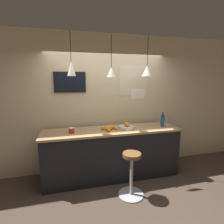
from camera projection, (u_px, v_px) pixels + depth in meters
ground_plane at (123, 199)px, 2.94m from camera, size 14.00×14.00×0.00m
back_wall at (107, 104)px, 3.81m from camera, size 8.00×0.06×2.90m
service_counter at (112, 153)px, 3.55m from camera, size 2.71×0.69×1.00m
bar_stool at (131, 171)px, 2.95m from camera, size 0.44×0.44×0.77m
fruit_bowl at (127, 127)px, 3.48m from camera, size 0.30×0.30×0.14m
orange_pile at (109, 128)px, 3.40m from camera, size 0.33×0.23×0.09m
juice_bottle at (162, 120)px, 3.65m from camera, size 0.08×0.08×0.30m
spread_jar at (72, 130)px, 3.22m from camera, size 0.10×0.10×0.10m
pendant_lamp_left at (71, 69)px, 3.12m from camera, size 0.15×0.15×0.77m
pendant_lamp_middle at (111, 72)px, 3.30m from camera, size 0.16×0.16×0.79m
pendant_lamp_right at (147, 71)px, 3.47m from camera, size 0.19×0.19×0.76m
mounted_tv at (70, 82)px, 3.48m from camera, size 0.62×0.04×0.40m
hanging_menu_board at (138, 94)px, 3.18m from camera, size 0.24×0.01×0.17m
wall_poster at (133, 81)px, 3.82m from camera, size 0.64×0.01×0.65m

